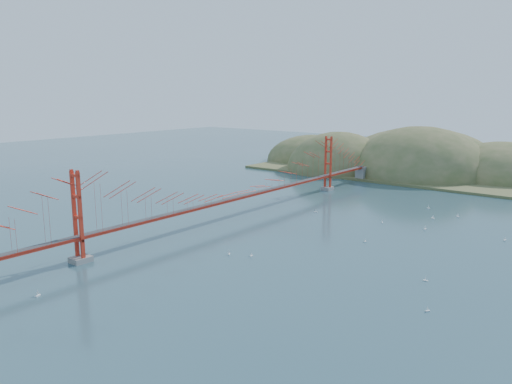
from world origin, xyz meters
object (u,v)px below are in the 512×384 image
Objects in this scene: bridge at (238,176)px; sailboat_2 at (426,280)px; sailboat_1 at (382,222)px; sailboat_0 at (251,255)px.

bridge reaches higher than sailboat_2.
sailboat_0 is (-5.99, -26.45, 0.00)m from sailboat_1.
sailboat_0 is at bearing -44.65° from bridge.
sailboat_2 is 21.54m from sailboat_0.
sailboat_1 is 27.12m from sailboat_0.
sailboat_2 is at bearing -54.63° from sailboat_1.
sailboat_1 is (21.28, 11.35, -6.87)m from bridge.
sailboat_0 reaches higher than sailboat_1.
sailboat_1 is at bearing 28.08° from bridge.
bridge is 22.55m from sailboat_0.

